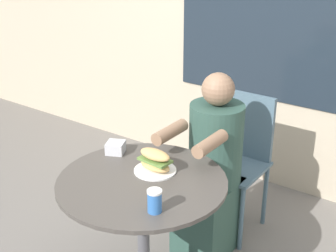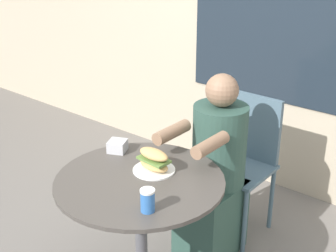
{
  "view_description": "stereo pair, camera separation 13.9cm",
  "coord_description": "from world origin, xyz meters",
  "px_view_note": "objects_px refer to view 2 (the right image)",
  "views": [
    {
      "loc": [
        1.2,
        -1.49,
        1.81
      ],
      "look_at": [
        0.0,
        0.21,
        0.92
      ],
      "focal_mm": 50.0,
      "sensor_mm": 36.0,
      "label": 1
    },
    {
      "loc": [
        1.31,
        -1.41,
        1.81
      ],
      "look_at": [
        0.0,
        0.21,
        0.92
      ],
      "focal_mm": 50.0,
      "sensor_mm": 36.0,
      "label": 2
    }
  ],
  "objects_px": {
    "diner_chair": "(246,152)",
    "drink_cup": "(148,200)",
    "sandwich_on_plate": "(154,162)",
    "seated_diner": "(215,179)",
    "cafe_table": "(141,212)"
  },
  "relations": [
    {
      "from": "diner_chair",
      "to": "sandwich_on_plate",
      "type": "height_order",
      "value": "diner_chair"
    },
    {
      "from": "seated_diner",
      "to": "cafe_table",
      "type": "bearing_deg",
      "value": 85.13
    },
    {
      "from": "drink_cup",
      "to": "seated_diner",
      "type": "bearing_deg",
      "value": 101.72
    },
    {
      "from": "cafe_table",
      "to": "diner_chair",
      "type": "xyz_separation_m",
      "value": [
        0.05,
        0.92,
        -0.01
      ]
    },
    {
      "from": "cafe_table",
      "to": "seated_diner",
      "type": "distance_m",
      "value": 0.57
    },
    {
      "from": "seated_diner",
      "to": "drink_cup",
      "type": "bearing_deg",
      "value": 102.03
    },
    {
      "from": "cafe_table",
      "to": "seated_diner",
      "type": "xyz_separation_m",
      "value": [
        0.05,
        0.57,
        -0.05
      ]
    },
    {
      "from": "diner_chair",
      "to": "sandwich_on_plate",
      "type": "bearing_deg",
      "value": 86.81
    },
    {
      "from": "sandwich_on_plate",
      "to": "drink_cup",
      "type": "relative_size",
      "value": 2.04
    },
    {
      "from": "diner_chair",
      "to": "sandwich_on_plate",
      "type": "relative_size",
      "value": 4.21
    },
    {
      "from": "cafe_table",
      "to": "diner_chair",
      "type": "height_order",
      "value": "diner_chair"
    },
    {
      "from": "seated_diner",
      "to": "sandwich_on_plate",
      "type": "bearing_deg",
      "value": 84.32
    },
    {
      "from": "cafe_table",
      "to": "sandwich_on_plate",
      "type": "distance_m",
      "value": 0.26
    },
    {
      "from": "cafe_table",
      "to": "seated_diner",
      "type": "relative_size",
      "value": 0.73
    },
    {
      "from": "diner_chair",
      "to": "drink_cup",
      "type": "bearing_deg",
      "value": 98.35
    }
  ]
}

